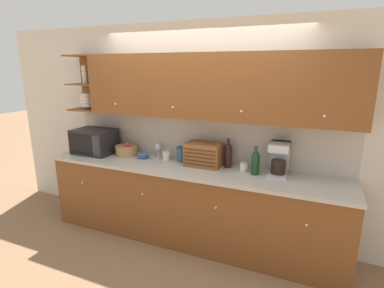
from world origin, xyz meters
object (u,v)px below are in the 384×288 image
second_wine_bottle (228,154)px  coffee_maker (279,158)px  microwave (94,141)px  fruit_basket (127,150)px  mug (244,167)px  bread_box (204,155)px  bowl_stack_on_counter (143,155)px  wine_bottle (255,162)px  storage_canister (181,154)px  mug_blue_second (166,155)px  wine_glass (158,147)px

second_wine_bottle → coffee_maker: (0.58, -0.02, 0.03)m
coffee_maker → microwave: bearing=-177.3°
fruit_basket → mug: size_ratio=3.06×
second_wine_bottle → mug: second_wine_bottle is taller
second_wine_bottle → microwave: bearing=-175.7°
bread_box → bowl_stack_on_counter: bearing=-179.3°
microwave → bowl_stack_on_counter: microwave is taller
fruit_basket → mug: 1.58m
bowl_stack_on_counter → bread_box: size_ratio=0.37×
bowl_stack_on_counter → wine_bottle: 1.45m
storage_canister → wine_bottle: bearing=-6.8°
second_wine_bottle → coffee_maker: coffee_maker is taller
storage_canister → second_wine_bottle: (0.60, 0.00, 0.07)m
bowl_stack_on_counter → mug: (1.31, 0.01, 0.01)m
storage_canister → coffee_maker: coffee_maker is taller
fruit_basket → wine_bottle: wine_bottle is taller
fruit_basket → mug_blue_second: size_ratio=2.74×
wine_bottle → storage_canister: bearing=173.2°
storage_canister → bread_box: 0.33m
bread_box → mug: 0.49m
bowl_stack_on_counter → storage_canister: size_ratio=0.87×
mug_blue_second → bread_box: 0.53m
mug_blue_second → wine_bottle: 1.15m
bowl_stack_on_counter → coffee_maker: bearing=1.7°
mug_blue_second → second_wine_bottle: 0.80m
microwave → bowl_stack_on_counter: 0.73m
fruit_basket → coffee_maker: bearing=0.6°
bowl_stack_on_counter → coffee_maker: size_ratio=0.43×
bowl_stack_on_counter → bread_box: 0.83m
storage_canister → mug: size_ratio=1.87×
microwave → second_wine_bottle: second_wine_bottle is taller
storage_canister → second_wine_bottle: second_wine_bottle is taller
mug_blue_second → mug: bearing=-2.6°
bowl_stack_on_counter → storage_canister: (0.51, 0.07, 0.05)m
bowl_stack_on_counter → wine_bottle: size_ratio=0.49×
storage_canister → bread_box: bearing=-10.7°
mug_blue_second → coffee_maker: (1.37, -0.01, 0.13)m
second_wine_bottle → bowl_stack_on_counter: bearing=-176.2°
storage_canister → bread_box: bread_box is taller
fruit_basket → wine_bottle: (1.72, -0.07, 0.08)m
storage_canister → bread_box: (0.32, -0.06, 0.05)m
second_wine_bottle → coffee_maker: size_ratio=0.96×
wine_glass → coffee_maker: size_ratio=0.52×
wine_glass → mug_blue_second: size_ratio=1.76×
bread_box → mug: (0.48, 0.00, -0.09)m
wine_glass → mug_blue_second: bearing=-24.0°
wine_bottle → mug_blue_second: bearing=175.1°
wine_glass → bread_box: bearing=-9.8°
mug_blue_second → mug: mug_blue_second is taller
microwave → fruit_basket: bearing=11.8°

